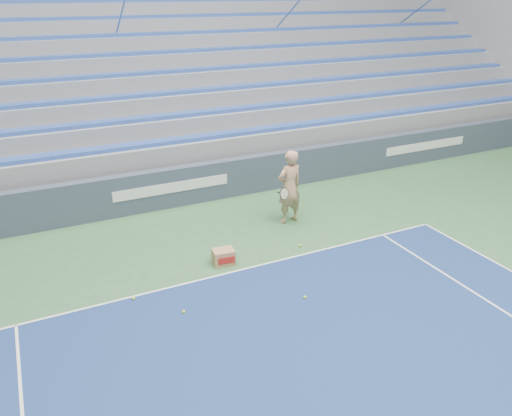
% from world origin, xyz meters
% --- Properties ---
extents(sponsor_barrier, '(30.00, 0.32, 1.10)m').
position_xyz_m(sponsor_barrier, '(0.00, 15.88, 0.55)').
color(sponsor_barrier, '#374153').
rests_on(sponsor_barrier, ground).
extents(bleachers, '(31.00, 9.15, 7.30)m').
position_xyz_m(bleachers, '(0.00, 21.60, 2.36)').
color(bleachers, gray).
rests_on(bleachers, ground).
extents(tennis_player, '(0.98, 0.89, 1.92)m').
position_xyz_m(tennis_player, '(2.42, 13.59, 0.96)').
color(tennis_player, tan).
rests_on(tennis_player, ground).
extents(ball_box, '(0.50, 0.41, 0.34)m').
position_xyz_m(ball_box, '(0.08, 12.31, 0.17)').
color(ball_box, '#A87C51').
rests_on(ball_box, ground).
extents(tennis_ball_0, '(0.07, 0.07, 0.07)m').
position_xyz_m(tennis_ball_0, '(-2.03, 11.79, 0.03)').
color(tennis_ball_0, '#CEE02D').
rests_on(tennis_ball_0, ground).
extents(tennis_ball_1, '(0.07, 0.07, 0.07)m').
position_xyz_m(tennis_ball_1, '(-1.29, 10.94, 0.03)').
color(tennis_ball_1, '#CEE02D').
rests_on(tennis_ball_1, ground).
extents(tennis_ball_2, '(0.07, 0.07, 0.07)m').
position_xyz_m(tennis_ball_2, '(1.99, 12.26, 0.03)').
color(tennis_ball_2, '#CEE02D').
rests_on(tennis_ball_2, ground).
extents(tennis_ball_3, '(0.07, 0.07, 0.07)m').
position_xyz_m(tennis_ball_3, '(0.40, 12.65, 0.03)').
color(tennis_ball_3, '#CEE02D').
rests_on(tennis_ball_3, ground).
extents(tennis_ball_4, '(0.07, 0.07, 0.07)m').
position_xyz_m(tennis_ball_4, '(0.98, 10.36, 0.03)').
color(tennis_ball_4, '#CEE02D').
rests_on(tennis_ball_4, ground).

